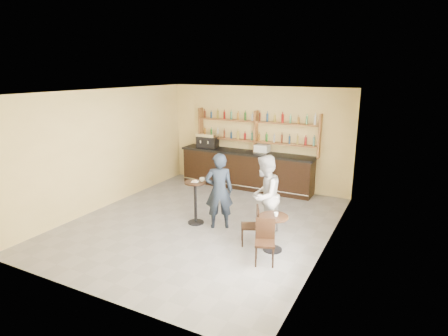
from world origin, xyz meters
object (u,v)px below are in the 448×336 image
at_px(pedestal_table, 195,203).
at_px(bar_counter, 246,170).
at_px(chair_south, 265,243).
at_px(espresso_machine, 208,141).
at_px(patron_second, 264,196).
at_px(pastry_case, 262,149).
at_px(cafe_table, 273,233).
at_px(man_main, 219,191).
at_px(chair_west, 250,225).

bearing_deg(pedestal_table, bar_counter, 91.20).
relative_size(bar_counter, chair_south, 4.95).
distance_m(espresso_machine, patron_second, 4.46).
bearing_deg(pastry_case, cafe_table, -71.98).
distance_m(espresso_machine, pastry_case, 1.94).
bearing_deg(pedestal_table, espresso_machine, 114.67).
relative_size(man_main, cafe_table, 2.37).
bearing_deg(pedestal_table, man_main, 4.60).
distance_m(pedestal_table, chair_west, 1.70).
bearing_deg(man_main, cafe_table, 130.09).
distance_m(pedestal_table, cafe_table, 2.25).
distance_m(man_main, chair_west, 1.23).
height_order(espresso_machine, pedestal_table, espresso_machine).
relative_size(bar_counter, pedestal_table, 4.10).
distance_m(espresso_machine, cafe_table, 5.32).
bearing_deg(bar_counter, pedestal_table, -88.80).
bearing_deg(patron_second, bar_counter, -148.18).
bearing_deg(chair_south, patron_second, 91.76).
distance_m(man_main, cafe_table, 1.74).
bearing_deg(chair_west, pastry_case, 172.16).
distance_m(cafe_table, patron_second, 0.97).
xyz_separation_m(espresso_machine, cafe_table, (3.67, -3.71, -1.03)).
height_order(pedestal_table, man_main, man_main).
height_order(pastry_case, patron_second, patron_second).
distance_m(espresso_machine, chair_west, 4.91).
bearing_deg(pedestal_table, chair_west, -15.31).
xyz_separation_m(cafe_table, patron_second, (-0.46, 0.65, 0.55)).
bearing_deg(pastry_case, bar_counter, 172.98).
height_order(espresso_machine, chair_west, espresso_machine).
bearing_deg(man_main, espresso_machine, -86.88).
bearing_deg(chair_south, chair_west, 112.38).
bearing_deg(espresso_machine, man_main, -62.54).
bearing_deg(pedestal_table, chair_south, -26.13).
bearing_deg(chair_west, bar_counter, 179.25).
distance_m(bar_counter, espresso_machine, 1.63).
height_order(chair_west, patron_second, patron_second).
xyz_separation_m(pedestal_table, chair_west, (1.64, -0.45, -0.10)).
xyz_separation_m(espresso_machine, patron_second, (3.21, -3.06, -0.48)).
bearing_deg(espresso_machine, chair_south, -55.42).
bearing_deg(bar_counter, espresso_machine, 180.00).
relative_size(man_main, patron_second, 0.98).
height_order(chair_west, chair_south, chair_south).
relative_size(espresso_machine, man_main, 0.36).
relative_size(pedestal_table, chair_west, 1.24).
bearing_deg(chair_south, espresso_machine, 110.43).
relative_size(pastry_case, chair_south, 0.50).
xyz_separation_m(espresso_machine, man_main, (2.10, -3.16, -0.51)).
distance_m(pedestal_table, man_main, 0.74).
bearing_deg(chair_west, chair_south, 16.96).
xyz_separation_m(man_main, patron_second, (1.10, 0.10, 0.02)).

